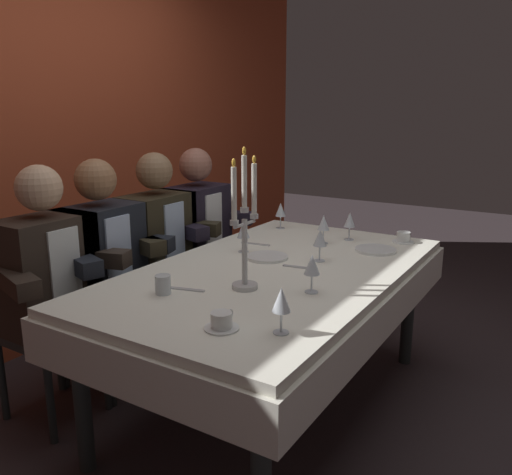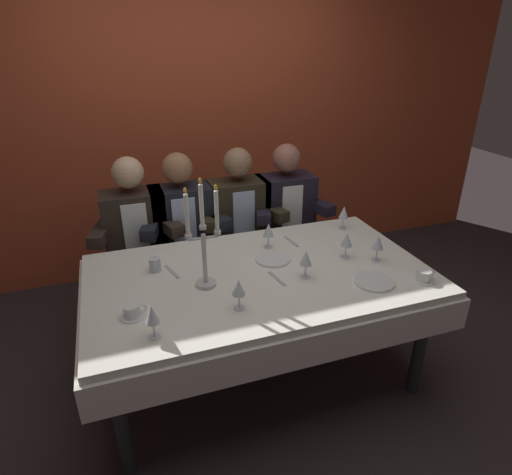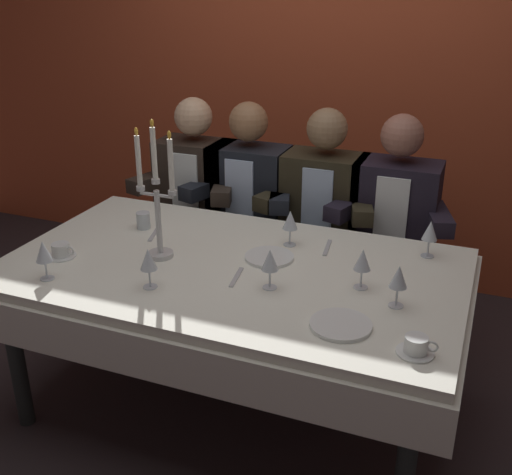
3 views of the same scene
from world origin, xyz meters
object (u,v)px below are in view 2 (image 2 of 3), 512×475
(wine_glass_2, at_px, (347,240))
(wine_glass_6, at_px, (306,259))
(water_tumbler_0, at_px, (155,265))
(wine_glass_3, at_px, (152,315))
(dinner_plate_1, at_px, (374,281))
(seated_diner_0, at_px, (135,228))
(coffee_cup_0, at_px, (424,276))
(wine_glass_4, at_px, (269,231))
(seated_diner_2, at_px, (238,214))
(seated_diner_3, at_px, (285,208))
(dinner_plate_0, at_px, (273,259))
(candelabra, at_px, (204,244))
(coffee_cup_1, at_px, (132,311))
(dining_table, at_px, (260,290))
(seated_diner_1, at_px, (181,222))
(wine_glass_1, at_px, (239,288))
(wine_glass_0, at_px, (344,213))
(wine_glass_5, at_px, (378,243))

(wine_glass_2, distance_m, wine_glass_6, 0.35)
(water_tumbler_0, bearing_deg, wine_glass_3, -97.66)
(dinner_plate_1, xyz_separation_m, seated_diner_0, (-1.16, 1.19, -0.01))
(wine_glass_2, bearing_deg, wine_glass_6, -158.13)
(wine_glass_6, xyz_separation_m, coffee_cup_0, (0.59, -0.25, -0.09))
(wine_glass_4, height_order, seated_diner_0, seated_diner_0)
(wine_glass_3, height_order, seated_diner_2, seated_diner_2)
(seated_diner_0, bearing_deg, seated_diner_3, 0.00)
(wine_glass_2, bearing_deg, wine_glass_4, 143.77)
(seated_diner_0, bearing_deg, wine_glass_2, -37.47)
(dinner_plate_0, relative_size, seated_diner_0, 0.17)
(candelabra, distance_m, coffee_cup_1, 0.48)
(dining_table, height_order, coffee_cup_1, coffee_cup_1)
(seated_diner_1, bearing_deg, dining_table, -72.23)
(wine_glass_4, distance_m, seated_diner_3, 0.71)
(dinner_plate_0, distance_m, dinner_plate_1, 0.60)
(wine_glass_6, distance_m, seated_diner_3, 1.07)
(wine_glass_2, distance_m, wine_glass_3, 1.24)
(wine_glass_1, bearing_deg, wine_glass_3, -167.91)
(wine_glass_0, distance_m, wine_glass_3, 1.59)
(dinner_plate_0, xyz_separation_m, water_tumbler_0, (-0.68, 0.10, 0.03))
(seated_diner_0, bearing_deg, seated_diner_1, 0.00)
(wine_glass_5, bearing_deg, dinner_plate_1, -125.36)
(coffee_cup_1, bearing_deg, dinner_plate_0, 20.48)
(coffee_cup_1, bearing_deg, water_tumbler_0, 68.80)
(wine_glass_3, xyz_separation_m, wine_glass_4, (0.79, 0.67, 0.00))
(wine_glass_5, bearing_deg, seated_diner_0, 143.20)
(water_tumbler_0, height_order, seated_diner_0, seated_diner_0)
(wine_glass_4, distance_m, wine_glass_6, 0.42)
(candelabra, bearing_deg, dinner_plate_1, -17.42)
(candelabra, bearing_deg, wine_glass_0, 21.74)
(dinner_plate_0, distance_m, wine_glass_1, 0.55)
(wine_glass_4, relative_size, seated_diner_3, 0.13)
(dinner_plate_0, relative_size, wine_glass_0, 1.28)
(wine_glass_1, relative_size, seated_diner_2, 0.13)
(wine_glass_4, bearing_deg, dinner_plate_0, -101.70)
(wine_glass_0, height_order, coffee_cup_1, wine_glass_0)
(wine_glass_1, xyz_separation_m, seated_diner_3, (0.74, 1.18, -0.12))
(wine_glass_1, bearing_deg, wine_glass_5, 12.68)
(coffee_cup_0, relative_size, seated_diner_3, 0.11)
(dinner_plate_0, distance_m, wine_glass_6, 0.29)
(dinner_plate_0, xyz_separation_m, wine_glass_3, (-0.76, -0.50, 0.11))
(seated_diner_3, bearing_deg, coffee_cup_1, -138.76)
(wine_glass_2, relative_size, wine_glass_4, 1.00)
(wine_glass_4, height_order, seated_diner_1, seated_diner_1)
(dinner_plate_1, relative_size, seated_diner_1, 0.18)
(dinner_plate_1, xyz_separation_m, wine_glass_0, (0.20, 0.70, 0.11))
(wine_glass_5, xyz_separation_m, wine_glass_6, (-0.48, -0.04, 0.00))
(dining_table, bearing_deg, wine_glass_5, -7.63)
(seated_diner_1, bearing_deg, seated_diner_2, 0.00)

